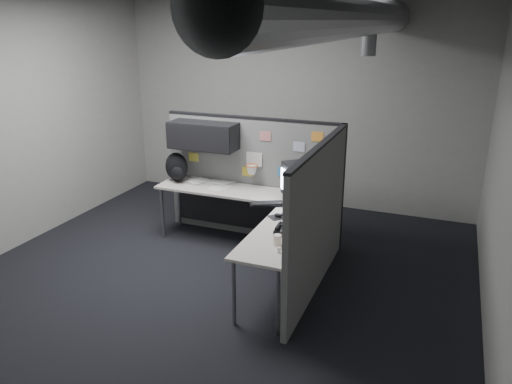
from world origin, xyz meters
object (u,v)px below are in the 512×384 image
at_px(desk, 252,209).
at_px(phone, 284,230).
at_px(monitor, 304,182).
at_px(keyboard, 268,204).
at_px(backpack, 177,167).

distance_m(desk, phone, 1.07).
bearing_deg(monitor, desk, -160.54).
xyz_separation_m(monitor, keyboard, (-0.35, -0.26, -0.23)).
bearing_deg(phone, desk, 134.69).
bearing_deg(monitor, phone, -80.74).
height_order(keyboard, backpack, backpack).
relative_size(monitor, backpack, 1.51).
relative_size(desk, monitor, 3.91).
height_order(monitor, backpack, monitor).
bearing_deg(backpack, monitor, -19.33).
distance_m(monitor, backpack, 1.84).
height_order(desk, keyboard, keyboard).
distance_m(desk, backpack, 1.31).
relative_size(keyboard, phone, 2.16).
bearing_deg(desk, keyboard, -22.00).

